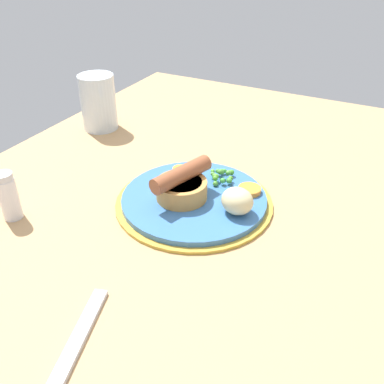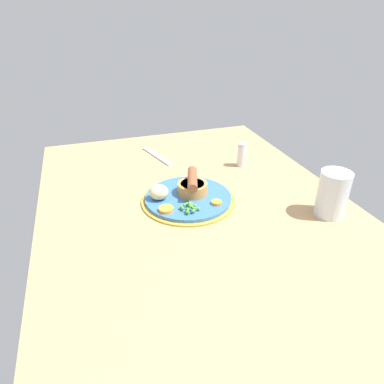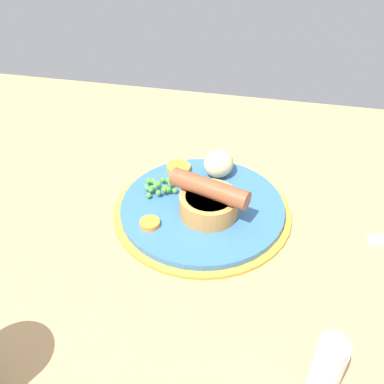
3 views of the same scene
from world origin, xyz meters
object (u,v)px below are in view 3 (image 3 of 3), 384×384
(carrot_slice_1, at_px, (150,223))
(salt_shaker, at_px, (327,368))
(dinner_plate, at_px, (202,209))
(sausage_pudding, at_px, (208,202))
(carrot_slice_0, at_px, (179,168))
(potato_chunk_1, at_px, (219,163))
(pea_pile, at_px, (159,186))

(carrot_slice_1, bearing_deg, salt_shaker, -38.30)
(carrot_slice_1, bearing_deg, dinner_plate, 43.82)
(sausage_pudding, bearing_deg, carrot_slice_0, 141.91)
(dinner_plate, relative_size, salt_shaker, 3.27)
(potato_chunk_1, relative_size, carrot_slice_0, 1.34)
(potato_chunk_1, distance_m, carrot_slice_1, 0.15)
(pea_pile, height_order, potato_chunk_1, potato_chunk_1)
(dinner_plate, relative_size, sausage_pudding, 2.25)
(carrot_slice_1, height_order, salt_shaker, salt_shaker)
(pea_pile, bearing_deg, carrot_slice_1, -84.27)
(dinner_plate, height_order, pea_pile, pea_pile)
(sausage_pudding, height_order, pea_pile, sausage_pudding)
(pea_pile, distance_m, carrot_slice_1, 0.08)
(dinner_plate, xyz_separation_m, pea_pile, (-0.07, 0.02, 0.02))
(dinner_plate, relative_size, carrot_slice_0, 6.80)
(salt_shaker, bearing_deg, dinner_plate, 124.61)
(sausage_pudding, distance_m, carrot_slice_0, 0.12)
(pea_pile, relative_size, carrot_slice_0, 1.38)
(pea_pile, height_order, carrot_slice_1, pea_pile)
(carrot_slice_0, xyz_separation_m, salt_shaker, (0.21, -0.30, 0.02))
(dinner_plate, relative_size, carrot_slice_1, 9.39)
(sausage_pudding, distance_m, salt_shaker, 0.26)
(dinner_plate, xyz_separation_m, potato_chunk_1, (0.01, 0.08, 0.03))
(potato_chunk_1, xyz_separation_m, carrot_slice_1, (-0.07, -0.13, -0.02))
(pea_pile, bearing_deg, dinner_plate, -14.31)
(dinner_plate, bearing_deg, potato_chunk_1, 82.80)
(pea_pile, bearing_deg, salt_shaker, -47.56)
(dinner_plate, distance_m, carrot_slice_0, 0.09)
(potato_chunk_1, height_order, salt_shaker, salt_shaker)
(salt_shaker, bearing_deg, potato_chunk_1, 115.92)
(carrot_slice_0, height_order, salt_shaker, salt_shaker)
(potato_chunk_1, distance_m, salt_shaker, 0.34)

